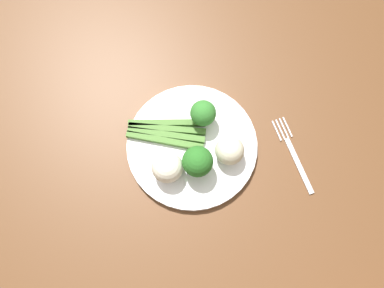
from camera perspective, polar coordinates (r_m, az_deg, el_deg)
ground_plane at (r=1.54m, az=-1.26°, el=-8.29°), size 6.00×6.00×0.02m
dining_table at (r=0.93m, az=-2.08°, el=-2.04°), size 1.25×0.86×0.72m
plate at (r=0.81m, az=0.00°, el=-0.26°), size 0.26×0.26×0.01m
asparagus_bundle at (r=0.81m, az=-3.62°, el=1.68°), size 0.16×0.10×0.01m
broccoli_front at (r=0.75m, az=0.78°, el=-2.49°), size 0.06×0.06×0.07m
broccoli_back at (r=0.79m, az=1.57°, el=4.31°), size 0.05×0.05×0.06m
cauliflower_near_fork at (r=0.78m, az=5.28°, el=-0.91°), size 0.06×0.06×0.06m
cauliflower_back_right at (r=0.77m, az=-3.47°, el=-3.26°), size 0.06×0.06×0.06m
fork at (r=0.84m, az=14.02°, el=-1.37°), size 0.04×0.17×0.00m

